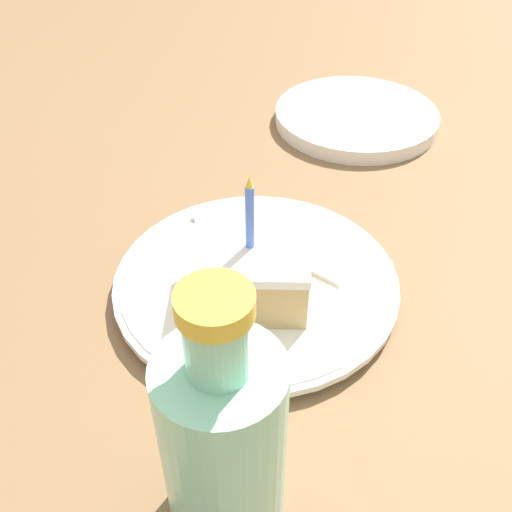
{
  "coord_description": "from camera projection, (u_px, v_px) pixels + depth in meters",
  "views": [
    {
      "loc": [
        -0.4,
        0.01,
        0.39
      ],
      "look_at": [
        -0.0,
        0.02,
        0.04
      ],
      "focal_mm": 42.0,
      "sensor_mm": 36.0,
      "label": 1
    }
  ],
  "objects": [
    {
      "name": "fork",
      "position": [
        255.0,
        240.0,
        0.59
      ],
      "size": [
        0.12,
        0.15,
        0.0
      ],
      "color": "silver",
      "rests_on": "plate"
    },
    {
      "name": "ground_plane",
      "position": [
        275.0,
        305.0,
        0.57
      ],
      "size": [
        2.4,
        2.4,
        0.04
      ],
      "color": "brown",
      "rests_on": "ground"
    },
    {
      "name": "cake_slice",
      "position": [
        250.0,
        270.0,
        0.51
      ],
      "size": [
        0.09,
        0.1,
        0.12
      ],
      "color": "tan",
      "rests_on": "plate"
    },
    {
      "name": "side_plate",
      "position": [
        356.0,
        117.0,
        0.8
      ],
      "size": [
        0.22,
        0.22,
        0.02
      ],
      "color": "white",
      "rests_on": "ground_plane"
    },
    {
      "name": "plate",
      "position": [
        256.0,
        285.0,
        0.55
      ],
      "size": [
        0.26,
        0.26,
        0.02
      ],
      "color": "white",
      "rests_on": "ground_plane"
    },
    {
      "name": "bottle",
      "position": [
        223.0,
        440.0,
        0.35
      ],
      "size": [
        0.07,
        0.07,
        0.2
      ],
      "color": "#8CD1B2",
      "rests_on": "ground_plane"
    }
  ]
}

